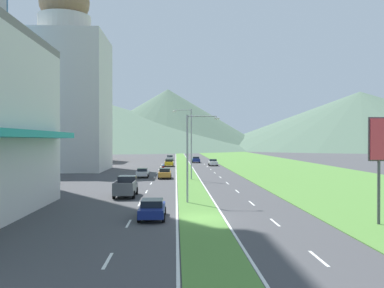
{
  "coord_description": "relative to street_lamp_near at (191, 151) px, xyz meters",
  "views": [
    {
      "loc": [
        -1.86,
        -31.42,
        5.76
      ],
      "look_at": [
        1.23,
        48.62,
        5.06
      ],
      "focal_mm": 40.19,
      "sensor_mm": 36.0,
      "label": 1
    }
  ],
  "objects": [
    {
      "name": "lane_dash_left_7",
      "position": [
        -4.71,
        36.24,
        -4.74
      ],
      "size": [
        0.16,
        2.8,
        0.01
      ],
      "primitive_type": "cube",
      "color": "silver",
      "rests_on": "ground_plane"
    },
    {
      "name": "grass_verge_right",
      "position": [
        20.99,
        52.14,
        -4.71
      ],
      "size": [
        24.0,
        240.0,
        0.06
      ],
      "primitive_type": "cube",
      "color": "#518438",
      "rests_on": "ground_plane"
    },
    {
      "name": "lane_dash_right_6",
      "position": [
        5.49,
        27.08,
        -4.74
      ],
      "size": [
        0.16,
        2.8,
        0.01
      ],
      "primitive_type": "cube",
      "color": "silver",
      "rests_on": "ground_plane"
    },
    {
      "name": "car_1",
      "position": [
        -3.1,
        84.11,
        -3.99
      ],
      "size": [
        1.99,
        4.34,
        1.46
      ],
      "rotation": [
        0.0,
        0.0,
        1.57
      ],
      "color": "#B2B2B7",
      "rests_on": "ground_plane"
    },
    {
      "name": "lane_dash_right_9",
      "position": [
        5.49,
        54.55,
        -4.74
      ],
      "size": [
        0.16,
        2.8,
        0.01
      ],
      "primitive_type": "cube",
      "color": "silver",
      "rests_on": "ground_plane"
    },
    {
      "name": "street_lamp_near",
      "position": [
        0.0,
        0.0,
        0.0
      ],
      "size": [
        3.05,
        0.49,
        8.1
      ],
      "color": "#99999E",
      "rests_on": "ground_plane"
    },
    {
      "name": "domed_building",
      "position": [
        -22.68,
        43.83,
        10.96
      ],
      "size": [
        15.87,
        15.87,
        37.02
      ],
      "color": "silver",
      "rests_on": "ground_plane"
    },
    {
      "name": "car_3",
      "position": [
        -3.08,
        25.47,
        -3.96
      ],
      "size": [
        1.97,
        4.19,
        1.54
      ],
      "rotation": [
        0.0,
        0.0,
        1.57
      ],
      "color": "#C6842D",
      "rests_on": "ground_plane"
    },
    {
      "name": "pickup_truck_0",
      "position": [
        -6.55,
        5.03,
        -3.76
      ],
      "size": [
        2.18,
        5.4,
        2.0
      ],
      "rotation": [
        0.0,
        0.0,
        1.57
      ],
      "color": "#515459",
      "rests_on": "ground_plane"
    },
    {
      "name": "car_4",
      "position": [
        -3.17,
        -7.71,
        -4.01
      ],
      "size": [
        1.95,
        4.67,
        1.43
      ],
      "rotation": [
        0.0,
        0.0,
        1.57
      ],
      "color": "navy",
      "rests_on": "ground_plane"
    },
    {
      "name": "lane_dash_left_8",
      "position": [
        -4.71,
        45.4,
        -4.74
      ],
      "size": [
        0.16,
        2.8,
        0.01
      ],
      "primitive_type": "cube",
      "color": "silver",
      "rests_on": "ground_plane"
    },
    {
      "name": "lane_dash_left_3",
      "position": [
        -4.71,
        -0.39,
        -4.74
      ],
      "size": [
        0.16,
        2.8,
        0.01
      ],
      "primitive_type": "cube",
      "color": "silver",
      "rests_on": "ground_plane"
    },
    {
      "name": "edge_line_median_left",
      "position": [
        -1.36,
        52.14,
        -4.74
      ],
      "size": [
        0.16,
        240.0,
        0.01
      ],
      "primitive_type": "cube",
      "color": "silver",
      "rests_on": "ground_plane"
    },
    {
      "name": "lane_dash_right_10",
      "position": [
        5.49,
        63.71,
        -4.74
      ],
      "size": [
        0.16,
        2.8,
        0.01
      ],
      "primitive_type": "cube",
      "color": "silver",
      "rests_on": "ground_plane"
    },
    {
      "name": "car_5",
      "position": [
        7.02,
        57.59,
        -3.98
      ],
      "size": [
        1.96,
        4.4,
        1.48
      ],
      "rotation": [
        0.0,
        0.0,
        -1.57
      ],
      "color": "silver",
      "rests_on": "ground_plane"
    },
    {
      "name": "lane_dash_right_5",
      "position": [
        5.49,
        17.92,
        -4.74
      ],
      "size": [
        0.16,
        2.8,
        0.01
      ],
      "primitive_type": "cube",
      "color": "silver",
      "rests_on": "ground_plane"
    },
    {
      "name": "lane_dash_left_10",
      "position": [
        -4.71,
        63.71,
        -4.74
      ],
      "size": [
        0.16,
        2.8,
        0.01
      ],
      "primitive_type": "cube",
      "color": "silver",
      "rests_on": "ground_plane"
    },
    {
      "name": "ground_plane",
      "position": [
        0.39,
        -7.86,
        -4.74
      ],
      "size": [
        600.0,
        600.0,
        0.0
      ],
      "primitive_type": "plane",
      "color": "#424244"
    },
    {
      "name": "lane_dash_right_1",
      "position": [
        5.49,
        -18.7,
        -4.74
      ],
      "size": [
        0.16,
        2.8,
        0.01
      ],
      "primitive_type": "cube",
      "color": "silver",
      "rests_on": "ground_plane"
    },
    {
      "name": "lane_dash_right_3",
      "position": [
        5.49,
        -0.39,
        -4.74
      ],
      "size": [
        0.16,
        2.8,
        0.01
      ],
      "primitive_type": "cube",
      "color": "silver",
      "rests_on": "ground_plane"
    },
    {
      "name": "lane_dash_left_1",
      "position": [
        -4.71,
        -18.7,
        -4.74
      ],
      "size": [
        0.16,
        2.8,
        0.01
      ],
      "primitive_type": "cube",
      "color": "silver",
      "rests_on": "ground_plane"
    },
    {
      "name": "midrise_colored",
      "position": [
        -31.95,
        85.11,
        8.95
      ],
      "size": [
        14.14,
        14.14,
        27.38
      ],
      "primitive_type": "cube",
      "color": "orange",
      "rests_on": "ground_plane"
    },
    {
      "name": "lane_dash_right_2",
      "position": [
        5.49,
        -9.55,
        -4.74
      ],
      "size": [
        0.16,
        2.8,
        0.01
      ],
      "primitive_type": "cube",
      "color": "silver",
      "rests_on": "ground_plane"
    },
    {
      "name": "lane_dash_left_6",
      "position": [
        -4.71,
        27.08,
        -4.74
      ],
      "size": [
        0.16,
        2.8,
        0.01
      ],
      "primitive_type": "cube",
      "color": "silver",
      "rests_on": "ground_plane"
    },
    {
      "name": "motorcycle_rider",
      "position": [
        -3.46,
        30.65,
        -4.0
      ],
      "size": [
        0.36,
        2.0,
        1.8
      ],
      "rotation": [
        0.0,
        0.0,
        1.57
      ],
      "color": "black",
      "rests_on": "ground_plane"
    },
    {
      "name": "car_2",
      "position": [
        -2.88,
        55.31,
        -3.93
      ],
      "size": [
        1.99,
        4.51,
        1.61
      ],
      "rotation": [
        0.0,
        0.0,
        1.57
      ],
      "color": "yellow",
      "rests_on": "ground_plane"
    },
    {
      "name": "lane_dash_left_5",
      "position": [
        -4.71,
        17.92,
        -4.74
      ],
      "size": [
        0.16,
        2.8,
        0.01
      ],
      "primitive_type": "cube",
      "color": "silver",
      "rests_on": "ground_plane"
    },
    {
      "name": "lane_dash_right_8",
      "position": [
        5.49,
        45.4,
        -4.74
      ],
      "size": [
        0.16,
        2.8,
        0.01
      ],
      "primitive_type": "cube",
      "color": "silver",
      "rests_on": "ground_plane"
    },
    {
      "name": "lane_dash_left_4",
      "position": [
        -4.71,
        8.77,
        -4.74
      ],
      "size": [
        0.16,
        2.8,
        0.01
      ],
      "primitive_type": "cube",
      "color": "silver",
      "rests_on": "ground_plane"
    },
    {
      "name": "lane_dash_left_9",
      "position": [
        -4.71,
        54.55,
        -4.74
      ],
      "size": [
        0.16,
        2.8,
        0.01
      ],
      "primitive_type": "cube",
      "color": "silver",
      "rests_on": "ground_plane"
    },
    {
      "name": "hill_far_right",
      "position": [
        118.5,
        235.29,
        13.96
      ],
      "size": [
        205.25,
        205.25,
        37.41
      ],
      "primitive_type": "cone",
      "color": "#516B56",
      "rests_on": "ground_plane"
    },
    {
      "name": "grass_median",
      "position": [
        0.39,
        52.14,
        -4.71
      ],
      "size": [
        3.2,
        240.0,
        0.06
      ],
      "primitive_type": "cube",
      "color": "#518438",
      "rests_on": "ground_plane"
    },
    {
      "name": "car_6",
      "position": [
        -6.57,
        27.41,
        -4.01
      ],
      "size": [
        1.87,
        4.26,
        1.43
      ],
      "rotation": [
        0.0,
        0.0,
        1.57
      ],
      "color": "silver",
      "rests_on": "ground_plane"
    },
    {
      "name": "lane_dash_right_7",
      "position": [
        5.49,
        36.24,
        -4.74
      ],
      "size": [
        0.16,
        2.8,
        0.01
      ],
      "primitive_type": "cube",
      "color": "silver",
      "rests_on": "ground_plane"
    },
    {
      "name": "car_0",
      "position": [
        3.81,
        70.79,
        -3.95
      ],
      "size": [
        2.01,
        4.63,
        1.53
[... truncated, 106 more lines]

